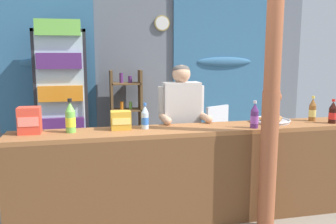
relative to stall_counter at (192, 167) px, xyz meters
name	(u,v)px	position (x,y,z in m)	size (l,w,h in m)	color
ground_plane	(174,191)	(0.02, 0.80, -0.55)	(7.71, 7.71, 0.00)	gray
back_wall_curtained	(147,66)	(0.03, 2.63, 0.84)	(5.37, 0.22, 2.72)	slate
stall_counter	(192,167)	(0.00, 0.00, 0.00)	(3.28, 0.44, 0.90)	#935B33
timber_post	(271,97)	(0.64, -0.25, 0.67)	(0.18, 0.15, 2.54)	#995133
drink_fridge	(62,90)	(-1.25, 1.99, 0.55)	(0.67, 0.74, 2.01)	#232328
bottle_shelf_rack	(126,113)	(-0.35, 2.35, 0.15)	(0.48, 0.28, 1.34)	brown
plastic_lawn_chair	(211,130)	(0.81, 1.76, -0.05)	(0.59, 0.59, 0.86)	silver
shopkeeper	(181,117)	(0.04, 0.54, 0.38)	(0.50, 0.42, 1.48)	#28282D
soda_bottle_lime_soda	(70,118)	(-1.07, 0.15, 0.48)	(0.09, 0.09, 0.30)	#75C64C
soda_bottle_iced_tea	(312,110)	(1.34, 0.16, 0.47)	(0.07, 0.07, 0.26)	brown
soda_bottle_water	(145,118)	(-0.41, 0.15, 0.46)	(0.07, 0.07, 0.24)	silver
soda_bottle_cola	(333,113)	(1.46, 0.00, 0.46)	(0.07, 0.07, 0.24)	black
soda_bottle_grape_soda	(255,116)	(0.59, -0.04, 0.46)	(0.08, 0.08, 0.26)	#56286B
snack_box_crackers	(30,120)	(-1.42, 0.18, 0.47)	(0.19, 0.15, 0.23)	#E5422D
snack_box_choco_powder	(121,120)	(-0.63, 0.18, 0.44)	(0.18, 0.14, 0.17)	gold
pastry_tray	(270,120)	(0.88, 0.19, 0.38)	(0.40, 0.40, 0.07)	#BCBCC1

